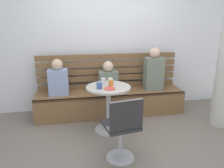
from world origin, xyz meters
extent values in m
plane|color=#70665B|center=(0.00, 0.00, 0.00)|extent=(8.00, 8.00, 0.00)
cube|color=silver|center=(0.00, 1.64, 1.45)|extent=(5.20, 0.10, 2.90)
cube|color=brown|center=(0.00, 1.20, 0.22)|extent=(2.70, 0.52, 0.44)
cube|color=brown|center=(0.00, 0.96, 0.42)|extent=(2.70, 0.04, 0.04)
cube|color=brown|center=(0.00, 1.44, 0.49)|extent=(2.65, 0.04, 0.10)
cube|color=brown|center=(0.00, 1.44, 0.64)|extent=(2.65, 0.04, 0.10)
cube|color=brown|center=(0.00, 1.44, 0.78)|extent=(2.65, 0.04, 0.10)
cube|color=brown|center=(0.00, 1.44, 0.92)|extent=(2.65, 0.04, 0.10)
cube|color=brown|center=(0.00, 1.44, 1.05)|extent=(2.65, 0.04, 0.10)
cylinder|color=#ADADB2|center=(-0.14, 0.57, 0.01)|extent=(0.44, 0.44, 0.02)
cylinder|color=#ADADB2|center=(-0.14, 0.57, 0.37)|extent=(0.07, 0.07, 0.69)
cylinder|color=#B7B2A8|center=(-0.14, 0.57, 0.72)|extent=(0.68, 0.68, 0.03)
cylinder|color=#ADADB2|center=(-0.11, -0.18, 0.01)|extent=(0.36, 0.36, 0.02)
cylinder|color=#ADADB2|center=(-0.11, -0.18, 0.23)|extent=(0.05, 0.05, 0.45)
cube|color=#232326|center=(-0.11, -0.18, 0.47)|extent=(0.46, 0.46, 0.04)
cube|color=#232326|center=(-0.09, -0.34, 0.67)|extent=(0.40, 0.11, 0.36)
cube|color=slate|center=(0.82, 1.21, 0.75)|extent=(0.34, 0.22, 0.61)
sphere|color=#DBB293|center=(0.82, 1.21, 1.14)|extent=(0.19, 0.19, 0.19)
cube|color=#8C9EC6|center=(-0.92, 1.21, 0.67)|extent=(0.34, 0.22, 0.46)
sphere|color=#DBB293|center=(-0.92, 1.21, 0.98)|extent=(0.19, 0.19, 0.19)
cube|color=slate|center=(-0.04, 1.22, 0.63)|extent=(0.34, 0.22, 0.39)
sphere|color=#DBB293|center=(-0.04, 1.22, 0.91)|extent=(0.19, 0.19, 0.19)
cylinder|color=silver|center=(-0.08, 0.76, 0.78)|extent=(0.08, 0.08, 0.08)
cylinder|color=orange|center=(-0.10, 0.58, 0.79)|extent=(0.07, 0.07, 0.10)
cylinder|color=#3D5B9E|center=(-0.29, 0.49, 0.79)|extent=(0.08, 0.08, 0.09)
cylinder|color=white|center=(-0.20, 0.67, 0.80)|extent=(0.07, 0.07, 0.11)
cylinder|color=#DB4C42|center=(-0.15, 0.45, 0.75)|extent=(0.17, 0.17, 0.01)
camera|label=1|loc=(-0.65, -2.52, 1.71)|focal=34.65mm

